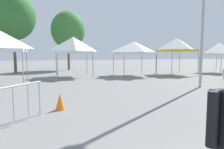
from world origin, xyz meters
The scene contains 9 objects.
canopy_tent_center centered at (-4.56, 14.71, 2.77)m, with size 3.04×3.04×3.47m.
canopy_tent_far_right centered at (0.54, 16.66, 2.67)m, with size 3.04×3.04×3.38m.
canopy_tent_left_of_center centered at (5.82, 15.78, 2.47)m, with size 3.23×3.23×3.05m.
canopy_tent_behind_right centered at (10.20, 15.56, 2.81)m, with size 3.01×3.01×3.46m.
canopy_tent_behind_left centered at (15.50, 15.54, 2.47)m, with size 2.95×2.95×3.13m.
tree_behind_tents_right centered at (1.12, 24.67, 4.87)m, with size 4.12×4.12×7.15m.
tree_behind_tents_left centered at (-4.61, 22.05, 5.74)m, with size 4.37×4.37×8.15m.
crowd_barrier_by_lift centered at (-2.74, 5.10, 0.75)m, with size 1.39×1.64×1.08m.
traffic_cone_lot_center centered at (-1.45, 6.25, 0.29)m, with size 0.32×0.32×0.57m, color orange.
Camera 1 is at (-1.98, -0.65, 1.87)m, focal length 32.15 mm.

